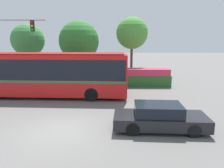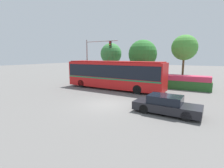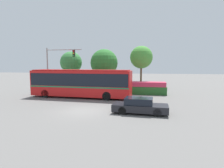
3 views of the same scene
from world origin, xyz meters
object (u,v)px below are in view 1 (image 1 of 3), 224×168
at_px(city_bus, 47,72).
at_px(sedan_foreground, 159,117).
at_px(traffic_light_pole, 3,42).
at_px(street_tree_right, 132,33).
at_px(street_tree_centre, 79,41).
at_px(street_tree_left, 28,40).

distance_m(city_bus, sedan_foreground, 9.69).
relative_size(traffic_light_pole, street_tree_right, 0.93).
xyz_separation_m(city_bus, traffic_light_pole, (-4.49, 2.36, 2.28)).
bearing_deg(street_tree_centre, traffic_light_pole, -146.57).
bearing_deg(street_tree_right, street_tree_left, -179.04).
distance_m(sedan_foreground, street_tree_left, 17.71).
relative_size(city_bus, street_tree_centre, 1.94).
bearing_deg(city_bus, sedan_foreground, 142.60).
height_order(city_bus, traffic_light_pole, traffic_light_pole).
relative_size(street_tree_left, street_tree_right, 0.90).
xyz_separation_m(street_tree_centre, street_tree_right, (5.60, 0.68, 0.82)).
xyz_separation_m(street_tree_left, street_tree_centre, (5.60, -0.50, -0.09)).
relative_size(traffic_light_pole, street_tree_left, 1.03).
height_order(traffic_light_pole, street_tree_left, traffic_light_pole).
bearing_deg(street_tree_right, city_bus, -135.40).
bearing_deg(city_bus, traffic_light_pole, -25.51).
xyz_separation_m(sedan_foreground, street_tree_centre, (-5.92, 12.41, 3.69)).
bearing_deg(street_tree_left, traffic_light_pole, -94.66).
relative_size(sedan_foreground, traffic_light_pole, 0.73).
xyz_separation_m(traffic_light_pole, street_tree_left, (0.36, 4.43, 0.17)).
bearing_deg(street_tree_centre, street_tree_right, 6.97).
bearing_deg(traffic_light_pole, street_tree_centre, 33.43).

